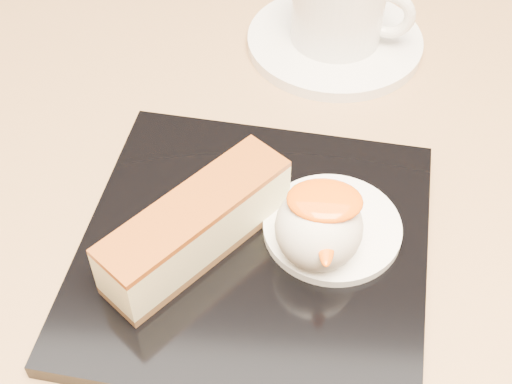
# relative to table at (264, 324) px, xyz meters

# --- Properties ---
(table) EXTENTS (0.80, 0.80, 0.72)m
(table) POSITION_rel_table_xyz_m (0.00, 0.00, 0.00)
(table) COLOR black
(table) RESTS_ON ground
(dessert_plate) EXTENTS (0.24, 0.24, 0.01)m
(dessert_plate) POSITION_rel_table_xyz_m (-0.01, -0.04, 0.16)
(dessert_plate) COLOR black
(dessert_plate) RESTS_ON table
(cheesecake) EXTENTS (0.11, 0.12, 0.04)m
(cheesecake) POSITION_rel_table_xyz_m (-0.04, -0.05, 0.19)
(cheesecake) COLOR brown
(cheesecake) RESTS_ON dessert_plate
(cream_smear) EXTENTS (0.09, 0.09, 0.01)m
(cream_smear) POSITION_rel_table_xyz_m (0.04, -0.03, 0.17)
(cream_smear) COLOR white
(cream_smear) RESTS_ON dessert_plate
(ice_cream_scoop) EXTENTS (0.05, 0.05, 0.05)m
(ice_cream_scoop) POSITION_rel_table_xyz_m (0.03, -0.05, 0.19)
(ice_cream_scoop) COLOR white
(ice_cream_scoop) RESTS_ON cream_smear
(mango_sauce) EXTENTS (0.05, 0.03, 0.01)m
(mango_sauce) POSITION_rel_table_xyz_m (0.04, -0.05, 0.22)
(mango_sauce) COLOR #FF5D08
(mango_sauce) RESTS_ON ice_cream_scoop
(mint_sprig) EXTENTS (0.04, 0.03, 0.00)m
(mint_sprig) POSITION_rel_table_xyz_m (0.02, -0.00, 0.17)
(mint_sprig) COLOR green
(mint_sprig) RESTS_ON cream_smear
(saucer) EXTENTS (0.15, 0.15, 0.01)m
(saucer) POSITION_rel_table_xyz_m (0.05, 0.19, 0.16)
(saucer) COLOR white
(saucer) RESTS_ON table
(coffee_cup) EXTENTS (0.10, 0.08, 0.06)m
(coffee_cup) POSITION_rel_table_xyz_m (0.05, 0.19, 0.20)
(coffee_cup) COLOR white
(coffee_cup) RESTS_ON saucer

